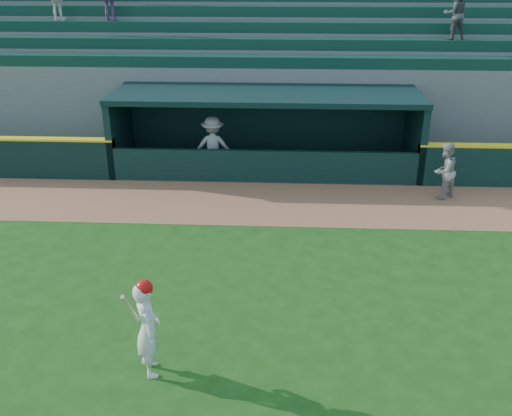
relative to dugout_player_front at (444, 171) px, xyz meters
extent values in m
plane|color=#194511|center=(-5.02, -5.52, -0.80)|extent=(120.00, 120.00, 0.00)
cube|color=#935E3A|center=(-5.02, -0.62, -0.80)|extent=(40.00, 3.00, 0.01)
imported|color=gray|center=(0.00, 0.00, 0.00)|extent=(0.99, 0.97, 1.60)
imported|color=#9B9B96|center=(-6.60, 1.51, 0.13)|extent=(1.23, 0.75, 1.85)
cube|color=slate|center=(-5.02, 2.18, -0.78)|extent=(9.00, 2.60, 0.04)
cube|color=black|center=(-9.62, 2.18, 0.35)|extent=(0.20, 2.60, 2.30)
cube|color=black|center=(-0.42, 2.18, 0.35)|extent=(0.20, 2.60, 2.30)
cube|color=black|center=(-5.02, 3.48, 0.35)|extent=(9.40, 0.20, 2.30)
cube|color=black|center=(-5.02, 2.18, 1.58)|extent=(9.40, 2.80, 0.16)
cube|color=black|center=(-5.02, 0.96, -0.30)|extent=(9.00, 0.16, 1.00)
cube|color=brown|center=(-5.02, 2.98, -0.55)|extent=(8.40, 0.45, 0.10)
cube|color=slate|center=(-5.02, 4.01, 0.65)|extent=(34.00, 0.85, 2.91)
cube|color=#0F3828|center=(-5.02, 3.89, 2.29)|extent=(34.00, 0.60, 0.36)
cube|color=slate|center=(-5.02, 4.86, 0.88)|extent=(34.00, 0.85, 3.36)
cube|color=#0F3828|center=(-5.02, 4.74, 2.74)|extent=(34.00, 0.60, 0.36)
cube|color=slate|center=(-5.02, 5.71, 1.10)|extent=(34.00, 0.85, 3.81)
cube|color=#0F3828|center=(-5.02, 5.59, 3.19)|extent=(34.00, 0.60, 0.36)
cube|color=slate|center=(-5.02, 6.56, 1.33)|extent=(34.00, 0.85, 4.26)
cube|color=#0F3828|center=(-5.02, 6.44, 3.64)|extent=(34.00, 0.60, 0.36)
cube|color=slate|center=(-5.02, 7.41, 1.55)|extent=(34.00, 0.85, 4.71)
cube|color=slate|center=(-5.02, 8.26, 1.78)|extent=(34.00, 0.85, 5.16)
cube|color=slate|center=(-5.02, 9.11, 2.00)|extent=(34.00, 0.85, 5.61)
cube|color=slate|center=(-5.02, 9.68, 2.00)|extent=(34.50, 0.30, 5.61)
imported|color=#454545|center=(1.04, 4.76, 3.72)|extent=(0.85, 0.71, 1.59)
imported|color=white|center=(-6.54, -7.67, 0.02)|extent=(0.57, 0.70, 1.64)
sphere|color=red|center=(-6.54, -7.67, 0.77)|extent=(0.27, 0.27, 0.27)
cylinder|color=#CEBC84|center=(-6.72, -7.89, 0.54)|extent=(0.14, 0.53, 0.76)
camera|label=1|loc=(-4.46, -15.04, 5.40)|focal=40.00mm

